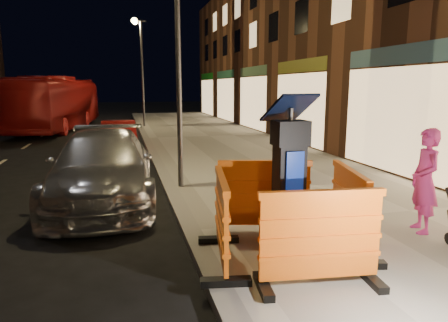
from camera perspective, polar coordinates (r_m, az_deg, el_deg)
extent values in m
plane|color=black|center=(6.78, -4.54, -11.03)|extent=(120.00, 120.00, 0.00)
cube|color=gray|center=(7.80, 17.93, -7.99)|extent=(6.00, 60.00, 0.15)
cube|color=slate|center=(6.75, -4.55, -10.43)|extent=(0.30, 60.00, 0.15)
cube|color=black|center=(5.55, 9.24, -2.91)|extent=(0.79, 0.79, 2.12)
cube|color=orange|center=(4.88, 13.60, -10.79)|extent=(1.58, 0.80, 1.18)
cube|color=orange|center=(6.52, 5.78, -5.04)|extent=(1.63, 0.99, 1.18)
cube|color=orange|center=(5.39, -0.32, -8.40)|extent=(0.87, 1.60, 1.18)
cube|color=orange|center=(6.11, 17.36, -6.58)|extent=(0.97, 1.62, 1.18)
imported|color=silver|center=(9.31, -16.64, -5.39)|extent=(2.30, 5.28, 1.51)
imported|color=#A01715|center=(15.83, -14.68, 1.21)|extent=(1.31, 3.66, 1.20)
imported|color=maroon|center=(25.07, -22.63, 4.10)|extent=(4.05, 11.10, 3.02)
imported|color=#B02972|center=(7.19, 26.76, -2.54)|extent=(0.57, 0.71, 1.70)
cylinder|color=#3F3F44|center=(9.33, -6.55, 14.57)|extent=(0.12, 0.12, 6.00)
cylinder|color=#3F3F44|center=(24.26, -11.56, 11.97)|extent=(0.12, 0.12, 6.00)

